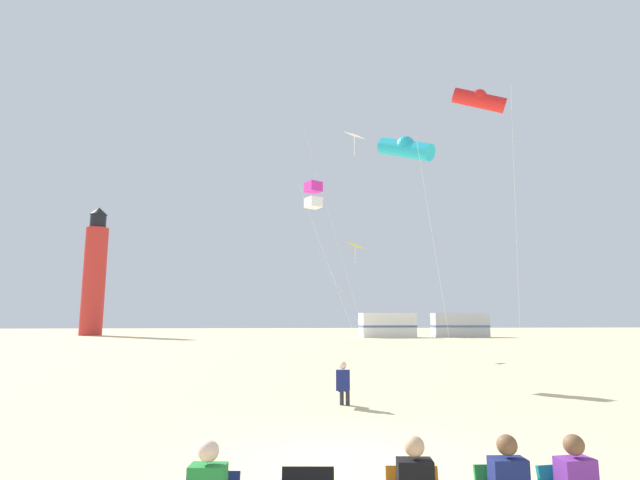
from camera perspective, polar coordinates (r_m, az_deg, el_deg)
ground at (r=8.66m, az=2.73°, el=-24.26°), size 200.00×200.00×0.00m
kite_flyer_standing at (r=13.45m, az=2.71°, el=-16.08°), size 0.42×0.55×1.16m
kite_box_magenta at (r=21.69m, az=-0.76°, el=5.19°), size 3.01×2.62×8.16m
kite_diamond_gold at (r=31.25m, az=4.03°, el=-1.08°), size 3.38×3.23×7.00m
kite_tube_scarlet at (r=25.34m, az=17.86°, el=15.14°), size 2.94×2.42×13.15m
kite_tube_cyan at (r=20.80m, az=9.83°, el=10.39°), size 2.81×2.86×9.83m
kite_diamond_white at (r=27.48m, az=3.80°, el=10.85°), size 3.38×3.38×12.40m
lighthouse_distant at (r=71.08m, az=-24.56°, el=-3.63°), size 2.80×2.80×16.80m
rv_van_white at (r=59.12m, az=7.78°, el=-9.71°), size 6.61×2.88×2.80m
rv_van_silver at (r=61.52m, az=15.81°, el=-9.42°), size 6.50×2.51×2.80m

